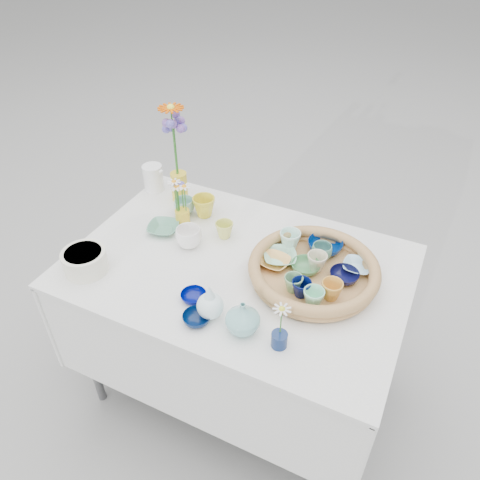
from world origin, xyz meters
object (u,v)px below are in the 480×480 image
at_px(bud_vase_seafoam, 243,317).
at_px(display_table, 238,384).
at_px(wicker_tray, 313,271).
at_px(tall_vase_yellow, 179,186).

bearing_deg(bud_vase_seafoam, display_table, 118.83).
xyz_separation_m(display_table, wicker_tray, (0.28, 0.05, 0.80)).
height_order(display_table, bud_vase_seafoam, bud_vase_seafoam).
relative_size(wicker_tray, bud_vase_seafoam, 4.03).
relative_size(bud_vase_seafoam, tall_vase_yellow, 0.87).
bearing_deg(display_table, wicker_tray, 10.12).
bearing_deg(bud_vase_seafoam, wicker_tray, 69.00).
bearing_deg(display_table, bud_vase_seafoam, -61.17).
distance_m(wicker_tray, tall_vase_yellow, 0.75).
xyz_separation_m(wicker_tray, tall_vase_yellow, (-0.71, 0.24, 0.03)).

